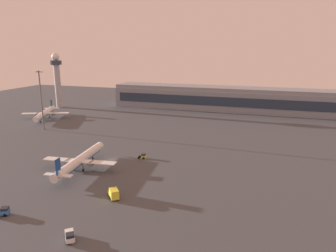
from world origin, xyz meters
TOP-DOWN VIEW (x-y plane):
  - ground_plane at (0.00, 0.00)m, footprint 416.00×416.00m
  - terminal_building at (40.95, 117.78)m, footprint 188.10×22.40m
  - control_tower at (-91.39, 90.06)m, footprint 8.00×8.00m
  - airplane_terminal_side at (-5.89, -12.33)m, footprint 27.76×35.58m
  - airplane_taxiway_distant at (-74.66, 53.76)m, footprint 27.60×34.97m
  - catering_truck at (16.32, -28.85)m, footprint 5.42×5.85m
  - pushback_tug at (11.55, 5.48)m, footprint 3.22×2.06m
  - baggage_tractor at (-7.16, -47.20)m, footprint 4.58×3.56m
  - maintenance_van at (16.81, -51.06)m, footprint 4.16×4.43m
  - apron_light_west at (-57.61, 31.45)m, footprint 4.80×0.90m

SIDE VIEW (x-z plane):
  - ground_plane at x=0.00m, z-range 0.00..0.00m
  - pushback_tug at x=11.55m, z-range 0.04..2.09m
  - baggage_tractor at x=-7.16m, z-range 0.05..2.30m
  - maintenance_van at x=16.81m, z-range 0.05..2.30m
  - catering_truck at x=16.32m, z-range 0.05..3.10m
  - airplane_terminal_side at x=-5.89m, z-range -1.11..8.01m
  - airplane_taxiway_distant at x=-74.66m, z-range -1.15..8.28m
  - terminal_building at x=40.95m, z-range -0.11..16.29m
  - apron_light_west at x=-57.61m, z-range 1.91..33.62m
  - control_tower at x=-91.39m, z-range 3.04..42.70m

